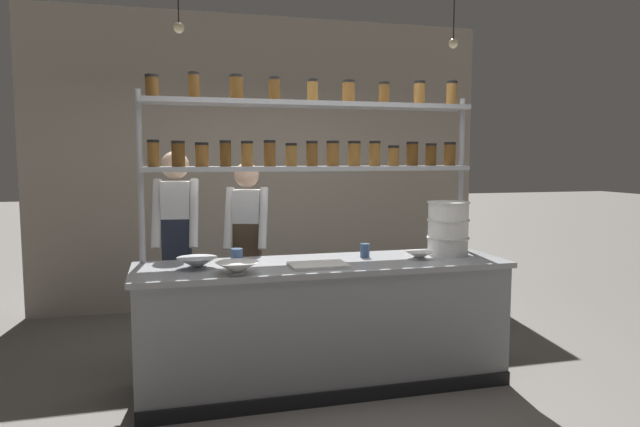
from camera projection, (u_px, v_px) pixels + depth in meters
The scene contains 14 objects.
ground_plane at pixel (324, 384), 4.25m from camera, with size 40.00×40.00×0.00m, color slate.
back_wall at pixel (266, 163), 6.49m from camera, with size 5.11×0.12×3.24m, color #9E9384.
prep_counter at pixel (324, 324), 4.20m from camera, with size 2.71×0.76×0.92m.
spice_shelf_unit at pixel (313, 143), 4.39m from camera, with size 2.60×0.28×2.30m.
chef_left at pixel (177, 242), 4.59m from camera, with size 0.39×0.32×1.73m.
chef_center at pixel (247, 245), 4.84m from camera, with size 0.41×0.34×1.64m.
container_stack at pixel (448, 228), 4.47m from camera, with size 0.33×0.33×0.42m.
cutting_board at pixel (318, 265), 3.98m from camera, with size 0.40×0.26×0.02m.
prep_bowl_near_left at pixel (419, 255), 4.29m from camera, with size 0.21×0.21×0.06m.
prep_bowl_center_front at pixel (197, 263), 3.92m from camera, with size 0.28×0.28×0.08m.
prep_bowl_center_back at pixel (237, 268), 3.74m from camera, with size 0.29×0.29×0.08m.
serving_cup_front at pixel (237, 254), 4.26m from camera, with size 0.09×0.09×0.08m.
serving_cup_by_board at pixel (365, 250), 4.36m from camera, with size 0.07×0.07×0.11m.
pendant_light_row at pixel (325, 31), 4.00m from camera, with size 2.06×0.07×0.70m.
Camera 1 is at (-1.09, -3.95, 1.68)m, focal length 32.00 mm.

